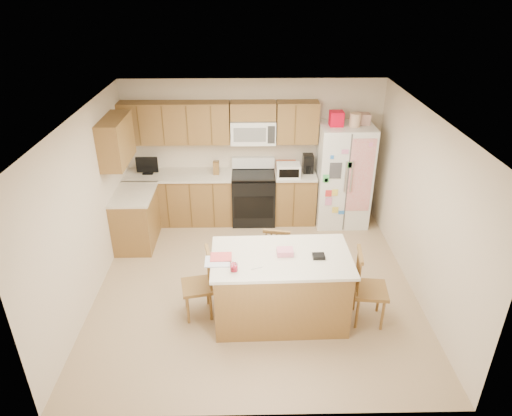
{
  "coord_description": "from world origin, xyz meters",
  "views": [
    {
      "loc": [
        -0.09,
        -5.45,
        4.05
      ],
      "look_at": [
        0.02,
        0.35,
        1.06
      ],
      "focal_mm": 32.0,
      "sensor_mm": 36.0,
      "label": 1
    }
  ],
  "objects_px": {
    "stove": "(253,196)",
    "windsor_chair_left": "(199,285)",
    "windsor_chair_back": "(277,255)",
    "refrigerator": "(343,174)",
    "windsor_chair_right": "(368,289)",
    "island": "(280,287)"
  },
  "relations": [
    {
      "from": "windsor_chair_left",
      "to": "windsor_chair_right",
      "type": "relative_size",
      "value": 0.93
    },
    {
      "from": "windsor_chair_back",
      "to": "windsor_chair_left",
      "type": "bearing_deg",
      "value": -146.39
    },
    {
      "from": "island",
      "to": "windsor_chair_back",
      "type": "height_order",
      "value": "island"
    },
    {
      "from": "stove",
      "to": "windsor_chair_left",
      "type": "bearing_deg",
      "value": -106.05
    },
    {
      "from": "windsor_chair_left",
      "to": "windsor_chair_right",
      "type": "distance_m",
      "value": 2.17
    },
    {
      "from": "windsor_chair_back",
      "to": "stove",
      "type": "bearing_deg",
      "value": 99.52
    },
    {
      "from": "refrigerator",
      "to": "island",
      "type": "relative_size",
      "value": 1.13
    },
    {
      "from": "refrigerator",
      "to": "windsor_chair_back",
      "type": "relative_size",
      "value": 2.19
    },
    {
      "from": "island",
      "to": "windsor_chair_right",
      "type": "bearing_deg",
      "value": -4.02
    },
    {
      "from": "stove",
      "to": "island",
      "type": "distance_m",
      "value": 2.69
    },
    {
      "from": "island",
      "to": "windsor_chair_back",
      "type": "relative_size",
      "value": 1.94
    },
    {
      "from": "stove",
      "to": "windsor_chair_back",
      "type": "distance_m",
      "value": 1.91
    },
    {
      "from": "refrigerator",
      "to": "island",
      "type": "xyz_separation_m",
      "value": [
        -1.26,
        -2.6,
        -0.44
      ]
    },
    {
      "from": "refrigerator",
      "to": "stove",
      "type": "bearing_deg",
      "value": 177.7
    },
    {
      "from": "stove",
      "to": "windsor_chair_back",
      "type": "height_order",
      "value": "stove"
    },
    {
      "from": "windsor_chair_left",
      "to": "windsor_chair_back",
      "type": "height_order",
      "value": "windsor_chair_left"
    },
    {
      "from": "windsor_chair_left",
      "to": "windsor_chair_back",
      "type": "distance_m",
      "value": 1.27
    },
    {
      "from": "island",
      "to": "refrigerator",
      "type": "bearing_deg",
      "value": 64.14
    },
    {
      "from": "island",
      "to": "windsor_chair_left",
      "type": "xyz_separation_m",
      "value": [
        -1.05,
        0.09,
        -0.03
      ]
    },
    {
      "from": "stove",
      "to": "windsor_chair_left",
      "type": "distance_m",
      "value": 2.69
    },
    {
      "from": "refrigerator",
      "to": "windsor_chair_right",
      "type": "height_order",
      "value": "refrigerator"
    },
    {
      "from": "stove",
      "to": "island",
      "type": "xyz_separation_m",
      "value": [
        0.31,
        -2.67,
        0.0
      ]
    }
  ]
}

